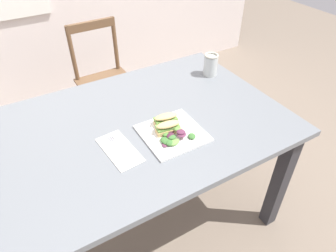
{
  "coord_description": "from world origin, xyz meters",
  "views": [
    {
      "loc": [
        -0.52,
        -0.99,
        1.63
      ],
      "look_at": [
        0.03,
        -0.05,
        0.76
      ],
      "focal_mm": 32.15,
      "sensor_mm": 36.0,
      "label": 1
    }
  ],
  "objects_px": {
    "sandwich_half_back": "(166,119)",
    "fork_on_napkin": "(118,147)",
    "plate_lunch": "(172,133)",
    "mason_jar_iced_tea": "(211,66)",
    "dining_table": "(144,139)",
    "chair_wooden_far": "(105,81)",
    "sandwich_half_front": "(168,127)"
  },
  "relations": [
    {
      "from": "plate_lunch",
      "to": "mason_jar_iced_tea",
      "type": "xyz_separation_m",
      "value": [
        0.48,
        0.36,
        0.05
      ]
    },
    {
      "from": "fork_on_napkin",
      "to": "mason_jar_iced_tea",
      "type": "height_order",
      "value": "mason_jar_iced_tea"
    },
    {
      "from": "plate_lunch",
      "to": "fork_on_napkin",
      "type": "relative_size",
      "value": 1.45
    },
    {
      "from": "mason_jar_iced_tea",
      "to": "plate_lunch",
      "type": "bearing_deg",
      "value": -143.03
    },
    {
      "from": "plate_lunch",
      "to": "sandwich_half_front",
      "type": "bearing_deg",
      "value": 136.92
    },
    {
      "from": "dining_table",
      "to": "chair_wooden_far",
      "type": "distance_m",
      "value": 0.96
    },
    {
      "from": "chair_wooden_far",
      "to": "mason_jar_iced_tea",
      "type": "xyz_separation_m",
      "value": [
        0.42,
        -0.73,
        0.35
      ]
    },
    {
      "from": "chair_wooden_far",
      "to": "sandwich_half_back",
      "type": "distance_m",
      "value": 1.08
    },
    {
      "from": "sandwich_half_back",
      "to": "fork_on_napkin",
      "type": "xyz_separation_m",
      "value": [
        -0.26,
        -0.03,
        -0.03
      ]
    },
    {
      "from": "plate_lunch",
      "to": "sandwich_half_front",
      "type": "relative_size",
      "value": 2.29
    },
    {
      "from": "plate_lunch",
      "to": "mason_jar_iced_tea",
      "type": "relative_size",
      "value": 2.07
    },
    {
      "from": "fork_on_napkin",
      "to": "mason_jar_iced_tea",
      "type": "bearing_deg",
      "value": 23.53
    },
    {
      "from": "sandwich_half_back",
      "to": "fork_on_napkin",
      "type": "height_order",
      "value": "sandwich_half_back"
    },
    {
      "from": "plate_lunch",
      "to": "sandwich_half_back",
      "type": "distance_m",
      "value": 0.08
    },
    {
      "from": "chair_wooden_far",
      "to": "fork_on_napkin",
      "type": "xyz_separation_m",
      "value": [
        -0.31,
        -1.05,
        0.3
      ]
    },
    {
      "from": "dining_table",
      "to": "fork_on_napkin",
      "type": "xyz_separation_m",
      "value": [
        -0.18,
        -0.11,
        0.12
      ]
    },
    {
      "from": "chair_wooden_far",
      "to": "sandwich_half_back",
      "type": "height_order",
      "value": "chair_wooden_far"
    },
    {
      "from": "plate_lunch",
      "to": "dining_table",
      "type": "bearing_deg",
      "value": 115.96
    },
    {
      "from": "mason_jar_iced_tea",
      "to": "chair_wooden_far",
      "type": "bearing_deg",
      "value": 119.92
    },
    {
      "from": "dining_table",
      "to": "plate_lunch",
      "type": "bearing_deg",
      "value": -64.04
    },
    {
      "from": "chair_wooden_far",
      "to": "mason_jar_iced_tea",
      "type": "relative_size",
      "value": 6.67
    },
    {
      "from": "sandwich_half_back",
      "to": "fork_on_napkin",
      "type": "distance_m",
      "value": 0.26
    },
    {
      "from": "dining_table",
      "to": "sandwich_half_front",
      "type": "bearing_deg",
      "value": -66.77
    },
    {
      "from": "sandwich_half_back",
      "to": "mason_jar_iced_tea",
      "type": "distance_m",
      "value": 0.55
    },
    {
      "from": "sandwich_half_back",
      "to": "fork_on_napkin",
      "type": "relative_size",
      "value": 0.64
    },
    {
      "from": "chair_wooden_far",
      "to": "plate_lunch",
      "type": "relative_size",
      "value": 3.22
    },
    {
      "from": "dining_table",
      "to": "plate_lunch",
      "type": "xyz_separation_m",
      "value": [
        0.07,
        -0.15,
        0.12
      ]
    },
    {
      "from": "sandwich_half_back",
      "to": "fork_on_napkin",
      "type": "bearing_deg",
      "value": -173.83
    },
    {
      "from": "chair_wooden_far",
      "to": "fork_on_napkin",
      "type": "distance_m",
      "value": 1.13
    },
    {
      "from": "dining_table",
      "to": "sandwich_half_back",
      "type": "bearing_deg",
      "value": -46.19
    },
    {
      "from": "sandwich_half_back",
      "to": "mason_jar_iced_tea",
      "type": "relative_size",
      "value": 0.91
    },
    {
      "from": "sandwich_half_front",
      "to": "fork_on_napkin",
      "type": "relative_size",
      "value": 0.64
    }
  ]
}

